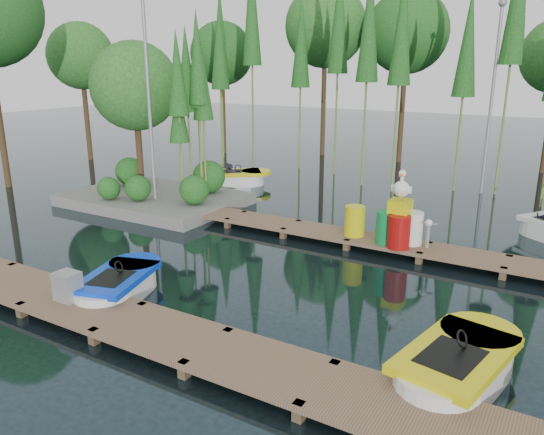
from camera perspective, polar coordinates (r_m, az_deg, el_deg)
The scene contains 14 objects.
ground_plane at distance 14.15m, azimuth -2.78°, elevation -4.48°, with size 90.00×90.00×0.00m, color #192930.
near_dock at distance 10.91m, azimuth -16.14°, elevation -10.40°, with size 18.00×1.50×0.50m.
far_dock at distance 15.67m, azimuth 5.32°, elevation -1.54°, with size 15.00×1.20×0.50m.
island at distance 19.84m, azimuth -13.10°, elevation 10.62°, with size 6.20×4.20×6.75m.
tree_screen at distance 23.57m, azimuth 7.67°, elevation 18.88°, with size 34.42×18.53×10.31m.
lamp_island at distance 18.64m, azimuth -13.19°, elevation 13.59°, with size 0.30×0.30×7.25m.
lamp_rear at distance 22.27m, azimuth 22.72°, elevation 13.17°, with size 0.30×0.30×7.25m.
boat_blue at distance 12.34m, azimuth -16.21°, elevation -7.09°, with size 1.88×2.86×0.89m.
boat_yellow_near at distance 9.39m, azimuth 19.23°, elevation -15.01°, with size 1.88×3.16×0.99m.
boat_yellow_far at distance 22.64m, azimuth -3.93°, elevation 4.27°, with size 2.99×2.75×1.41m.
utility_cabinet at distance 11.78m, azimuth -21.12°, elevation -6.90°, with size 0.49×0.41×0.60m, color gray.
yellow_barrel at distance 15.13m, azimuth 8.88°, elevation -0.35°, with size 0.57×0.57×0.85m, color #D5CC0B.
drum_cluster at distance 14.53m, azimuth 13.54°, elevation -0.62°, with size 1.18×1.08×2.04m.
seagull_post at distance 14.51m, azimuth 16.46°, elevation -1.17°, with size 0.49×0.26×0.78m.
Camera 1 is at (7.34, -11.00, 5.03)m, focal length 35.00 mm.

